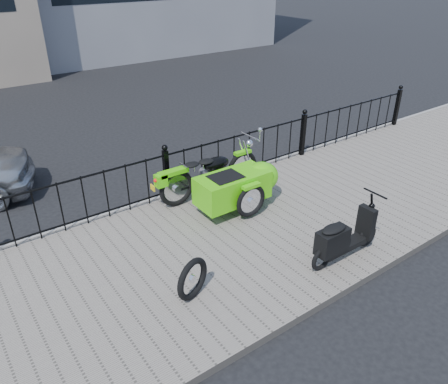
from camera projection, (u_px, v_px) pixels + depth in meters
ground at (206, 234)px, 7.40m from camera, size 120.00×120.00×0.00m
sidewalk at (223, 245)px, 7.01m from camera, size 30.00×3.80×0.12m
curb at (165, 197)px, 8.40m from camera, size 30.00×0.10×0.12m
iron_fence at (167, 175)px, 8.05m from camera, size 14.11×0.11×1.08m
motorcycle_sidecar at (236, 182)px, 7.81m from camera, size 2.28×1.48×0.98m
scooter at (342, 239)px, 6.41m from camera, size 1.40×0.41×0.95m
spare_tire at (192, 279)px, 5.72m from camera, size 0.59×0.29×0.60m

